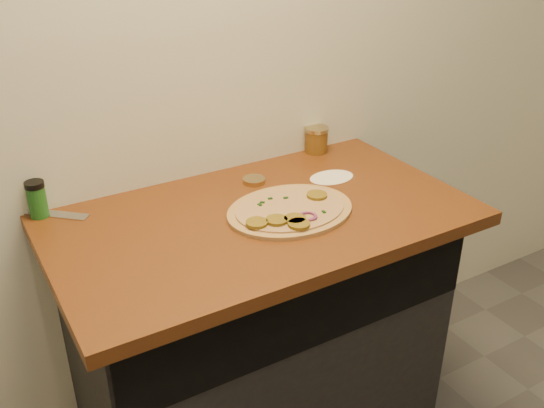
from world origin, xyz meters
TOP-DOWN VIEW (x-y plane):
  - cabinet at (0.00, 1.45)m, footprint 1.10×0.60m
  - countertop at (0.00, 1.42)m, footprint 1.20×0.70m
  - pizza at (0.07, 1.38)m, footprint 0.39×0.39m
  - chefs_knife at (-0.56, 1.75)m, footprint 0.23×0.21m
  - mason_jar_lid at (0.08, 1.61)m, footprint 0.09×0.09m
  - salsa_jar at (0.39, 1.72)m, footprint 0.08×0.08m
  - spice_shaker at (-0.55, 1.72)m, footprint 0.05×0.05m
  - flour_spill at (0.31, 1.51)m, footprint 0.16×0.16m

SIDE VIEW (x-z plane):
  - cabinet at x=0.00m, z-range 0.00..0.86m
  - countertop at x=0.00m, z-range 0.86..0.90m
  - flour_spill at x=0.31m, z-range 0.90..0.90m
  - chefs_knife at x=-0.56m, z-range 0.90..0.91m
  - mason_jar_lid at x=0.08m, z-range 0.90..0.92m
  - pizza at x=0.07m, z-range 0.90..0.92m
  - salsa_jar at x=0.39m, z-range 0.90..0.99m
  - spice_shaker at x=-0.55m, z-range 0.90..1.01m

